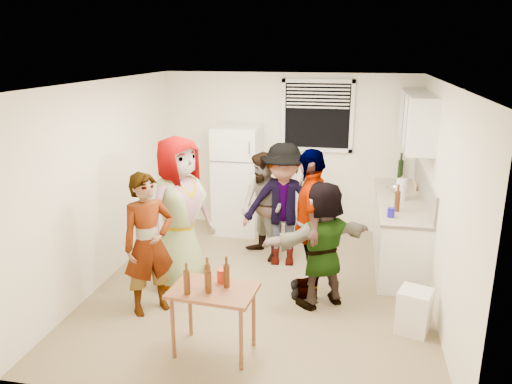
% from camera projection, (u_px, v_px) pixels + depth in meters
% --- Properties ---
extents(room, '(4.00, 4.50, 2.50)m').
position_uv_depth(room, '(262.00, 286.00, 6.24)').
color(room, white).
rests_on(room, ground).
extents(window, '(1.12, 0.10, 1.06)m').
position_uv_depth(window, '(317.00, 116.00, 7.71)').
color(window, white).
rests_on(window, room).
extents(refrigerator, '(0.70, 0.70, 1.70)m').
position_uv_depth(refrigerator, '(238.00, 180.00, 7.91)').
color(refrigerator, white).
rests_on(refrigerator, ground).
extents(counter_lower, '(0.60, 2.20, 0.86)m').
position_uv_depth(counter_lower, '(398.00, 231.00, 6.88)').
color(counter_lower, white).
rests_on(counter_lower, ground).
extents(countertop, '(0.64, 2.22, 0.04)m').
position_uv_depth(countertop, '(401.00, 200.00, 6.75)').
color(countertop, beige).
rests_on(countertop, counter_lower).
extents(backsplash, '(0.03, 2.20, 0.36)m').
position_uv_depth(backsplash, '(424.00, 187.00, 6.64)').
color(backsplash, beige).
rests_on(backsplash, countertop).
extents(upper_cabinets, '(0.34, 1.60, 0.70)m').
position_uv_depth(upper_cabinets, '(417.00, 120.00, 6.62)').
color(upper_cabinets, white).
rests_on(upper_cabinets, room).
extents(kettle, '(0.22, 0.18, 0.18)m').
position_uv_depth(kettle, '(396.00, 192.00, 7.05)').
color(kettle, silver).
rests_on(kettle, countertop).
extents(paper_towel, '(0.13, 0.13, 0.29)m').
position_uv_depth(paper_towel, '(400.00, 200.00, 6.70)').
color(paper_towel, white).
rests_on(paper_towel, countertop).
extents(wine_bottle, '(0.08, 0.08, 0.32)m').
position_uv_depth(wine_bottle, '(399.00, 181.00, 7.66)').
color(wine_bottle, black).
rests_on(wine_bottle, countertop).
extents(beer_bottle_counter, '(0.07, 0.07, 0.26)m').
position_uv_depth(beer_bottle_counter, '(397.00, 211.00, 6.25)').
color(beer_bottle_counter, '#47230C').
rests_on(beer_bottle_counter, countertop).
extents(blue_cup, '(0.09, 0.09, 0.11)m').
position_uv_depth(blue_cup, '(391.00, 217.00, 6.03)').
color(blue_cup, '#1B11B2').
rests_on(blue_cup, countertop).
extents(picture_frame, '(0.02, 0.16, 0.13)m').
position_uv_depth(picture_frame, '(415.00, 185.00, 7.16)').
color(picture_frame, '#F8C85D').
rests_on(picture_frame, countertop).
extents(trash_bin, '(0.40, 0.40, 0.47)m').
position_uv_depth(trash_bin, '(414.00, 309.00, 5.20)').
color(trash_bin, white).
rests_on(trash_bin, ground).
extents(serving_table, '(0.84, 0.60, 0.68)m').
position_uv_depth(serving_table, '(215.00, 351.00, 4.91)').
color(serving_table, brown).
rests_on(serving_table, ground).
extents(beer_bottle_table, '(0.06, 0.06, 0.22)m').
position_uv_depth(beer_bottle_table, '(209.00, 293.00, 4.65)').
color(beer_bottle_table, '#47230C').
rests_on(beer_bottle_table, serving_table).
extents(red_cup, '(0.10, 0.10, 0.13)m').
position_uv_depth(red_cup, '(222.00, 282.00, 4.86)').
color(red_cup, red).
rests_on(red_cup, serving_table).
extents(guest_grey, '(2.10, 1.74, 0.60)m').
position_uv_depth(guest_grey, '(183.00, 285.00, 6.27)').
color(guest_grey, gray).
rests_on(guest_grey, ground).
extents(guest_stripe, '(1.55, 1.56, 0.38)m').
position_uv_depth(guest_stripe, '(153.00, 309.00, 5.69)').
color(guest_stripe, '#141933').
rests_on(guest_stripe, ground).
extents(guest_back_left, '(1.57, 1.60, 0.57)m').
position_uv_depth(guest_back_left, '(264.00, 257.00, 7.09)').
color(guest_back_left, brown).
rests_on(guest_back_left, ground).
extents(guest_back_right, '(1.22, 1.76, 0.63)m').
position_uv_depth(guest_back_right, '(282.00, 263.00, 6.91)').
color(guest_back_right, '#414146').
rests_on(guest_back_right, ground).
extents(guest_black, '(1.92, 1.29, 0.44)m').
position_uv_depth(guest_black, '(308.00, 293.00, 6.07)').
color(guest_black, black).
rests_on(guest_black, ground).
extents(guest_orange, '(1.97, 2.00, 0.44)m').
position_uv_depth(guest_orange, '(320.00, 303.00, 5.83)').
color(guest_orange, '#C27A45').
rests_on(guest_orange, ground).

